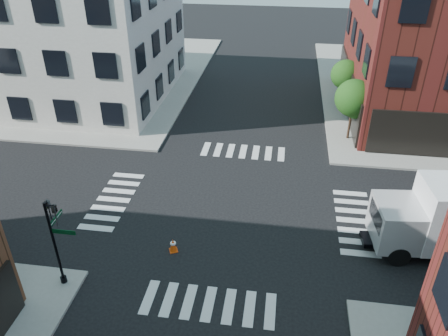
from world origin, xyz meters
TOP-DOWN VIEW (x-y plane):
  - ground at (0.00, 0.00)m, footprint 120.00×120.00m
  - sidewalk_nw at (-21.00, 21.00)m, footprint 30.00×30.00m
  - building_nw at (-19.00, 16.00)m, footprint 22.00×16.00m
  - tree_near at (7.56, 9.98)m, footprint 2.69×2.69m
  - tree_far at (7.56, 15.98)m, footprint 2.43×2.43m
  - signal_pole at (-6.72, -6.68)m, footprint 1.29×1.24m
  - traffic_cone at (-2.37, -3.85)m, footprint 0.54×0.54m

SIDE VIEW (x-z plane):
  - ground at x=0.00m, z-range 0.00..0.00m
  - sidewalk_nw at x=-21.00m, z-range 0.00..0.15m
  - traffic_cone at x=-2.37m, z-range -0.01..0.74m
  - signal_pole at x=-6.72m, z-range 0.56..5.16m
  - tree_far at x=7.56m, z-range 0.84..4.91m
  - tree_near at x=7.56m, z-range 0.91..5.41m
  - building_nw at x=-19.00m, z-range 0.00..11.00m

